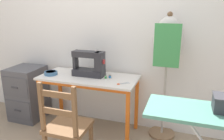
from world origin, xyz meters
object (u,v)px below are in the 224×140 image
sewing_machine (90,65)px  fabric_bowl (51,73)px  filing_cabinet (28,93)px  dress_form (168,49)px  wooden_chair (67,127)px  scissors (121,84)px  thread_spool_near_machine (106,77)px  thread_spool_mid_table (110,77)px

sewing_machine → fabric_bowl: sewing_machine is taller
filing_cabinet → dress_form: size_ratio=0.50×
sewing_machine → filing_cabinet: 1.11m
wooden_chair → dress_form: size_ratio=0.60×
wooden_chair → filing_cabinet: (-1.03, 0.70, -0.05)m
sewing_machine → filing_cabinet: sewing_machine is taller
scissors → wooden_chair: size_ratio=0.15×
wooden_chair → dress_form: 1.37m
fabric_bowl → thread_spool_near_machine: 0.71m
scissors → sewing_machine: bearing=160.1°
fabric_bowl → dress_form: size_ratio=0.11×
thread_spool_near_machine → thread_spool_mid_table: bearing=35.9°
sewing_machine → scissors: bearing=-19.9°
sewing_machine → thread_spool_near_machine: (0.21, -0.04, -0.13)m
scissors → filing_cabinet: size_ratio=0.18×
scissors → wooden_chair: (-0.40, -0.54, -0.31)m
sewing_machine → scissors: 0.49m
scissors → dress_form: dress_form is taller
scissors → thread_spool_mid_table: (-0.19, 0.15, 0.02)m
fabric_bowl → scissors: 0.93m
filing_cabinet → scissors: bearing=-6.5°
wooden_chair → dress_form: bearing=44.9°
fabric_bowl → thread_spool_mid_table: (0.75, 0.11, -0.00)m
thread_spool_near_machine → dress_form: (0.68, 0.19, 0.35)m
scissors → wooden_chair: wooden_chair is taller
scissors → wooden_chair: 0.74m
scissors → fabric_bowl: bearing=177.4°
filing_cabinet → fabric_bowl: bearing=-13.6°
thread_spool_near_machine → filing_cabinet: thread_spool_near_machine is taller
scissors → dress_form: 0.65m
scissors → thread_spool_mid_table: 0.24m
fabric_bowl → wooden_chair: size_ratio=0.18×
sewing_machine → dress_form: dress_form is taller
scissors → thread_spool_near_machine: thread_spool_near_machine is taller
thread_spool_mid_table → wooden_chair: bearing=-107.0°
scissors → wooden_chair: bearing=-126.5°
wooden_chair → dress_form: (0.85, 0.84, 0.68)m
sewing_machine → scissors: (0.44, -0.16, -0.14)m
fabric_bowl → wooden_chair: 0.86m
fabric_bowl → wooden_chair: (0.54, -0.58, -0.33)m
filing_cabinet → thread_spool_mid_table: bearing=-0.6°
wooden_chair → filing_cabinet: size_ratio=1.22×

